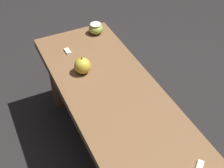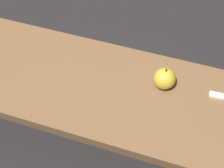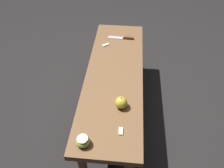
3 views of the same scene
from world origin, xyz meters
name	(u,v)px [view 3 (image 3 of 3)]	position (x,y,z in m)	size (l,w,h in m)	color
ground_plane	(114,111)	(0.00, 0.00, 0.00)	(8.00, 8.00, 0.00)	black
wooden_bench	(114,79)	(0.00, 0.00, 0.37)	(1.26, 0.38, 0.43)	brown
knife	(125,38)	(-0.43, 0.05, 0.43)	(0.04, 0.21, 0.02)	#B7BABF
apple_whole	(121,103)	(0.29, 0.06, 0.46)	(0.07, 0.07, 0.08)	gold
apple_cut	(83,141)	(0.55, -0.11, 0.45)	(0.07, 0.07, 0.05)	#9EB747
apple_slice_near_knife	(121,131)	(0.46, 0.07, 0.43)	(0.05, 0.02, 0.01)	beige
apple_slice_center	(106,45)	(-0.32, -0.10, 0.43)	(0.05, 0.06, 0.01)	beige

